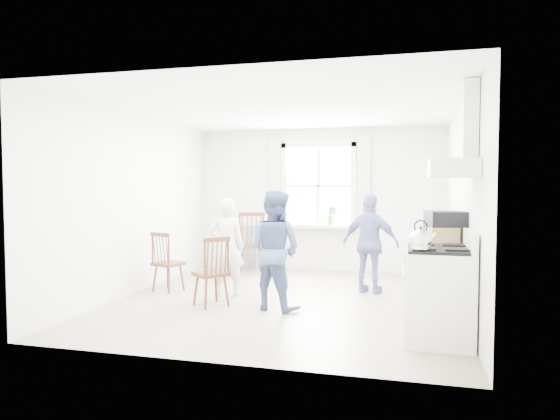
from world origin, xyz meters
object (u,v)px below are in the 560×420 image
(windsor_chair_a, at_px, (251,236))
(windsor_chair_b, at_px, (163,255))
(stereo_stack, at_px, (446,228))
(windsor_chair_c, at_px, (214,264))
(person_left, at_px, (226,247))
(low_cabinet, at_px, (442,284))
(person_mid, at_px, (274,250))
(gas_stove, at_px, (439,294))
(person_right, at_px, (370,244))

(windsor_chair_a, xyz_separation_m, windsor_chair_b, (-0.83, -1.62, -0.14))
(stereo_stack, relative_size, windsor_chair_c, 0.54)
(stereo_stack, xyz_separation_m, person_left, (-2.90, 0.65, -0.40))
(low_cabinet, bearing_deg, windsor_chair_c, 179.47)
(stereo_stack, xyz_separation_m, person_mid, (-2.06, 0.11, -0.33))
(low_cabinet, height_order, stereo_stack, stereo_stack)
(low_cabinet, distance_m, stereo_stack, 0.64)
(windsor_chair_b, bearing_deg, low_cabinet, -10.07)
(person_mid, bearing_deg, stereo_stack, -164.35)
(windsor_chair_a, bearing_deg, person_left, -84.74)
(person_left, bearing_deg, person_mid, 129.26)
(gas_stove, xyz_separation_m, person_mid, (-1.94, 0.85, 0.27))
(windsor_chair_b, bearing_deg, windsor_chair_a, 62.83)
(windsor_chair_c, xyz_separation_m, person_left, (-0.08, 0.66, 0.13))
(stereo_stack, bearing_deg, person_mid, 177.01)
(person_left, bearing_deg, windsor_chair_a, -102.96)
(low_cabinet, relative_size, stereo_stack, 1.80)
(windsor_chair_c, xyz_separation_m, person_mid, (0.76, 0.12, 0.19))
(low_cabinet, bearing_deg, windsor_chair_b, 169.93)
(windsor_chair_b, bearing_deg, gas_stove, -20.13)
(low_cabinet, relative_size, windsor_chair_c, 0.98)
(person_right, bearing_deg, stereo_stack, 140.69)
(person_mid, bearing_deg, windsor_chair_b, 2.28)
(windsor_chair_b, bearing_deg, person_right, 13.42)
(gas_stove, xyz_separation_m, windsor_chair_c, (-2.71, 0.73, 0.08))
(person_right, bearing_deg, low_cabinet, 138.72)
(windsor_chair_c, bearing_deg, person_left, 97.25)
(windsor_chair_a, bearing_deg, low_cabinet, -37.40)
(gas_stove, distance_m, person_right, 2.26)
(person_right, bearing_deg, windsor_chair_a, -7.95)
(gas_stove, bearing_deg, low_cabinet, 84.32)
(gas_stove, relative_size, windsor_chair_b, 1.26)
(low_cabinet, relative_size, person_left, 0.65)
(low_cabinet, height_order, windsor_chair_c, windsor_chair_c)
(low_cabinet, distance_m, windsor_chair_b, 3.90)
(windsor_chair_b, height_order, person_left, person_left)
(windsor_chair_a, relative_size, windsor_chair_b, 1.25)
(low_cabinet, distance_m, windsor_chair_a, 3.80)
(stereo_stack, distance_m, person_left, 3.00)
(windsor_chair_a, bearing_deg, person_mid, -65.19)
(stereo_stack, xyz_separation_m, person_right, (-0.95, 1.35, -0.37))
(gas_stove, relative_size, person_right, 0.77)
(windsor_chair_a, xyz_separation_m, person_right, (2.11, -0.92, 0.04))
(low_cabinet, xyz_separation_m, windsor_chair_b, (-3.84, 0.68, 0.09))
(low_cabinet, xyz_separation_m, windsor_chair_c, (-2.78, 0.03, 0.11))
(stereo_stack, height_order, windsor_chair_c, stereo_stack)
(person_left, bearing_deg, windsor_chair_b, -17.99)
(windsor_chair_a, relative_size, person_mid, 0.74)
(stereo_stack, xyz_separation_m, windsor_chair_a, (-3.05, 2.26, -0.41))
(windsor_chair_a, xyz_separation_m, person_left, (0.15, -1.62, 0.01))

